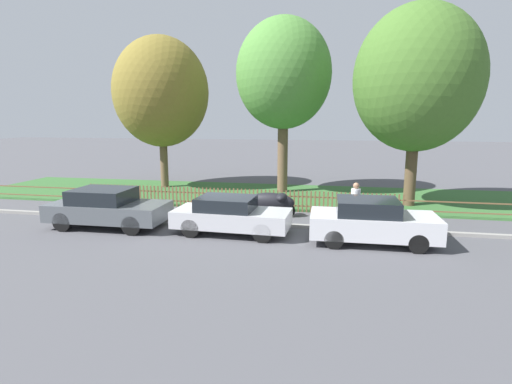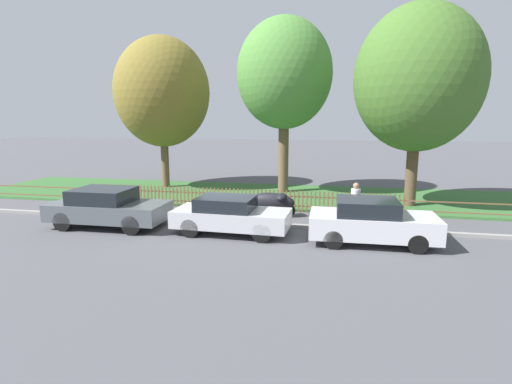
# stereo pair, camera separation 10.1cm
# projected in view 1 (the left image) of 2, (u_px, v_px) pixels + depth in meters

# --- Properties ---
(ground_plane) EXTENTS (120.00, 120.00, 0.00)m
(ground_plane) POSITION_uv_depth(u_px,v_px,m) (219.00, 224.00, 14.74)
(ground_plane) COLOR #4C4C51
(kerb_stone) EXTENTS (29.41, 0.20, 0.12)m
(kerb_stone) POSITION_uv_depth(u_px,v_px,m) (220.00, 222.00, 14.82)
(kerb_stone) COLOR gray
(kerb_stone) RESTS_ON ground
(grass_strip) EXTENTS (29.41, 6.94, 0.01)m
(grass_strip) POSITION_uv_depth(u_px,v_px,m) (252.00, 194.00, 20.56)
(grass_strip) COLOR #33602D
(grass_strip) RESTS_ON ground
(park_fence) EXTENTS (29.41, 0.05, 0.91)m
(park_fence) POSITION_uv_depth(u_px,v_px,m) (236.00, 199.00, 17.14)
(park_fence) COLOR brown
(park_fence) RESTS_ON ground
(parked_car_silver_hatchback) EXTENTS (4.17, 1.87, 1.39)m
(parked_car_silver_hatchback) POSITION_uv_depth(u_px,v_px,m) (107.00, 207.00, 14.29)
(parked_car_silver_hatchback) COLOR #51565B
(parked_car_silver_hatchback) RESTS_ON ground
(parked_car_black_saloon) EXTENTS (3.95, 1.78, 1.27)m
(parked_car_black_saloon) POSITION_uv_depth(u_px,v_px,m) (231.00, 215.00, 13.44)
(parked_car_black_saloon) COLOR #BCBCC1
(parked_car_black_saloon) RESTS_ON ground
(parked_car_navy_estate) EXTENTS (3.89, 1.83, 1.40)m
(parked_car_navy_estate) POSITION_uv_depth(u_px,v_px,m) (372.00, 221.00, 12.43)
(parked_car_navy_estate) COLOR silver
(parked_car_navy_estate) RESTS_ON ground
(covered_motorcycle) EXTENTS (2.02, 0.75, 0.96)m
(covered_motorcycle) POSITION_uv_depth(u_px,v_px,m) (271.00, 202.00, 15.86)
(covered_motorcycle) COLOR black
(covered_motorcycle) RESTS_ON ground
(tree_nearest_kerb) EXTENTS (5.19, 5.19, 8.27)m
(tree_nearest_kerb) POSITION_uv_depth(u_px,v_px,m) (161.00, 92.00, 21.87)
(tree_nearest_kerb) COLOR brown
(tree_nearest_kerb) RESTS_ON ground
(tree_behind_motorcycle) EXTENTS (4.86, 4.86, 8.90)m
(tree_behind_motorcycle) POSITION_uv_depth(u_px,v_px,m) (284.00, 74.00, 20.27)
(tree_behind_motorcycle) COLOR brown
(tree_behind_motorcycle) RESTS_ON ground
(tree_mid_park) EXTENTS (5.39, 5.39, 8.63)m
(tree_mid_park) POSITION_uv_depth(u_px,v_px,m) (417.00, 79.00, 17.02)
(tree_mid_park) COLOR brown
(tree_mid_park) RESTS_ON ground
(pedestrian_near_fence) EXTENTS (0.46, 0.46, 1.63)m
(pedestrian_near_fence) POSITION_uv_depth(u_px,v_px,m) (355.00, 202.00, 14.17)
(pedestrian_near_fence) COLOR #7F6B51
(pedestrian_near_fence) RESTS_ON ground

